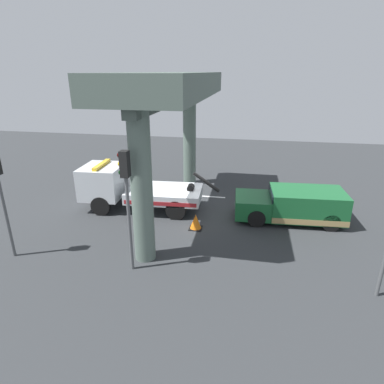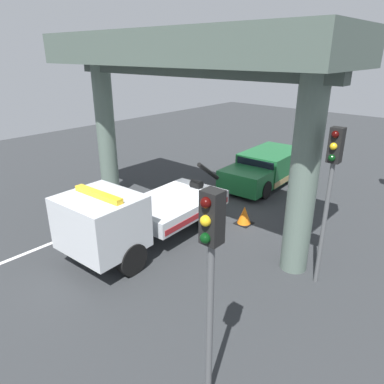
# 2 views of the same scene
# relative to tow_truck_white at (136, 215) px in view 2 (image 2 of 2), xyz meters

# --- Properties ---
(ground_plane) EXTENTS (60.00, 40.00, 0.10)m
(ground_plane) POSITION_rel_tow_truck_white_xyz_m (-3.64, -0.04, -1.25)
(ground_plane) COLOR #2D3033
(lane_stripe_west) EXTENTS (2.60, 0.16, 0.01)m
(lane_stripe_west) POSITION_rel_tow_truck_white_xyz_m (-9.64, -2.45, -1.20)
(lane_stripe_west) COLOR silver
(lane_stripe_west) RESTS_ON ground
(lane_stripe_mid) EXTENTS (2.60, 0.16, 0.01)m
(lane_stripe_mid) POSITION_rel_tow_truck_white_xyz_m (-3.64, -2.45, -1.20)
(lane_stripe_mid) COLOR silver
(lane_stripe_mid) RESTS_ON ground
(lane_stripe_east) EXTENTS (2.60, 0.16, 0.01)m
(lane_stripe_east) POSITION_rel_tow_truck_white_xyz_m (2.36, -2.45, -1.20)
(lane_stripe_east) COLOR silver
(lane_stripe_east) RESTS_ON ground
(tow_truck_white) EXTENTS (7.31, 2.69, 2.46)m
(tow_truck_white) POSITION_rel_tow_truck_white_xyz_m (0.00, 0.00, 0.00)
(tow_truck_white) COLOR silver
(tow_truck_white) RESTS_ON ground
(towed_van_green) EXTENTS (5.30, 2.45, 1.58)m
(towed_van_green) POSITION_rel_tow_truck_white_xyz_m (-8.52, -0.05, -0.42)
(towed_van_green) COLOR #195B2D
(towed_van_green) RESTS_ON ground
(overpass_structure) EXTENTS (3.60, 11.29, 6.92)m
(overpass_structure) POSITION_rel_tow_truck_white_xyz_m (-2.38, -0.04, 4.65)
(overpass_structure) COLOR #596B60
(overpass_structure) RESTS_ON ground
(traffic_light_far) EXTENTS (0.39, 0.32, 4.53)m
(traffic_light_far) POSITION_rel_tow_truck_white_xyz_m (-2.12, 5.44, 2.09)
(traffic_light_far) COLOR #515456
(traffic_light_far) RESTS_ON ground
(traffic_light_mid) EXTENTS (0.39, 0.32, 4.31)m
(traffic_light_mid) POSITION_rel_tow_truck_white_xyz_m (2.88, 5.44, 1.94)
(traffic_light_mid) COLOR #515456
(traffic_light_mid) RESTS_ON ground
(traffic_cone_orange) EXTENTS (0.60, 0.60, 0.72)m
(traffic_cone_orange) POSITION_rel_tow_truck_white_xyz_m (-3.91, 1.76, -0.86)
(traffic_cone_orange) COLOR orange
(traffic_cone_orange) RESTS_ON ground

